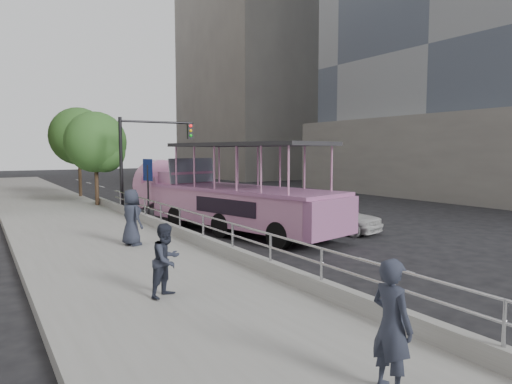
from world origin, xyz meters
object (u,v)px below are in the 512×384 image
Objects in this scene: parking_sign at (148,184)px; traffic_signal at (143,150)px; pedestrian_near at (392,326)px; street_tree_near at (97,145)px; street_tree_far at (80,139)px; car at (336,216)px; pedestrian_far at (132,217)px; pedestrian_mid at (166,260)px; duck_boat at (224,198)px.

parking_sign is 0.59× the size of traffic_signal.
traffic_signal is (3.20, 20.03, 2.31)m from pedestrian_near.
pedestrian_near is at bearing -93.90° from street_tree_near.
traffic_signal is (0.93, 3.51, 1.60)m from parking_sign.
parking_sign is 13.17m from street_tree_far.
pedestrian_far is at bearing 160.38° from car.
traffic_signal is at bearing -6.67° from pedestrian_near.
parking_sign is at bearing -87.95° from street_tree_far.
pedestrian_mid is 18.58m from street_tree_near.
duck_boat reaches higher than pedestrian_mid.
duck_boat is 4.88m from car.
pedestrian_far is at bearing 3.12° from pedestrian_near.
street_tree_near reaches higher than traffic_signal.
pedestrian_mid is 5.83m from pedestrian_far.
pedestrian_near is at bearing -99.07° from traffic_signal.
pedestrian_near is 1.11× the size of pedestrian_mid.
traffic_signal is 0.91× the size of street_tree_near.
parking_sign is at bearing 119.58° from car.
duck_boat is at bearing -16.51° from pedestrian_near.
duck_boat is 3.80× the size of parking_sign.
pedestrian_far is at bearing -151.90° from duck_boat.
street_tree_near is at bearing -1.50° from pedestrian_near.
duck_boat is at bearing -50.90° from parking_sign.
duck_boat is 3.82m from parking_sign.
pedestrian_far is 0.29× the size of street_tree_far.
traffic_signal reaches higher than duck_boat.
pedestrian_mid is at bearing -124.61° from duck_boat.
pedestrian_mid is (-1.08, 5.27, -0.09)m from pedestrian_near.
pedestrian_mid is 0.25× the size of street_tree_far.
car is 8.68m from pedestrian_far.
car is 0.62× the size of street_tree_far.
street_tree_near reaches higher than parking_sign.
pedestrian_far is 6.04m from parking_sign.
pedestrian_near reaches higher than pedestrian_mid.
duck_boat reaches higher than car.
pedestrian_near is at bearing -108.61° from pedestrian_mid.
car is 11.03m from pedestrian_mid.
traffic_signal reaches higher than parking_sign.
car is at bearing -0.71° from pedestrian_mid.
car is 13.68m from pedestrian_near.
car is 2.49× the size of pedestrian_mid.
parking_sign is at bearing -104.91° from traffic_signal.
street_tree_far is (1.94, 18.44, 3.07)m from pedestrian_far.
street_tree_far reaches higher than traffic_signal.
pedestrian_far is 12.82m from street_tree_near.
street_tree_far reaches higher than street_tree_near.
street_tree_far is (-6.72, 18.77, 3.63)m from car.
pedestrian_mid is at bearing -106.55° from parking_sign.
pedestrian_near is 0.31× the size of street_tree_near.
street_tree_near reaches higher than duck_boat.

